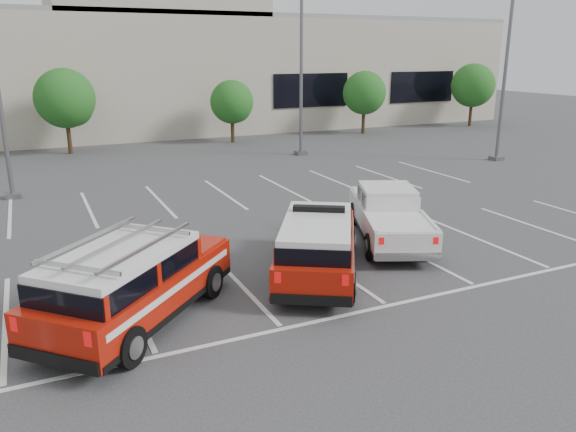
% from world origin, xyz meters
% --- Properties ---
extents(ground, '(120.00, 120.00, 0.00)m').
position_xyz_m(ground, '(0.00, 0.00, 0.00)').
color(ground, '#38383A').
rests_on(ground, ground).
extents(stall_markings, '(23.00, 15.00, 0.01)m').
position_xyz_m(stall_markings, '(0.00, 4.50, 0.01)').
color(stall_markings, silver).
rests_on(stall_markings, ground).
extents(convention_building, '(60.00, 16.99, 13.20)m').
position_xyz_m(convention_building, '(0.18, 31.86, 4.72)').
color(convention_building, '#BAAE9D').
rests_on(convention_building, ground).
extents(tree_mid_left, '(3.37, 3.37, 4.85)m').
position_xyz_m(tree_mid_left, '(-4.91, 22.05, 3.04)').
color(tree_mid_left, '#3F2B19').
rests_on(tree_mid_left, ground).
extents(tree_mid_right, '(2.77, 2.77, 3.99)m').
position_xyz_m(tree_mid_right, '(5.09, 22.05, 2.50)').
color(tree_mid_right, '#3F2B19').
rests_on(tree_mid_right, ground).
extents(tree_right, '(3.07, 3.07, 4.42)m').
position_xyz_m(tree_right, '(15.09, 22.05, 2.77)').
color(tree_right, '#3F2B19').
rests_on(tree_right, ground).
extents(tree_far_right, '(3.37, 3.37, 4.85)m').
position_xyz_m(tree_far_right, '(25.09, 22.05, 3.04)').
color(tree_far_right, '#3F2B19').
rests_on(tree_far_right, ground).
extents(light_pole_mid, '(0.90, 0.60, 10.24)m').
position_xyz_m(light_pole_mid, '(7.00, 16.00, 5.19)').
color(light_pole_mid, '#59595E').
rests_on(light_pole_mid, ground).
extents(light_pole_right, '(0.90, 0.60, 10.24)m').
position_xyz_m(light_pole_right, '(16.00, 10.00, 5.19)').
color(light_pole_right, '#59595E').
rests_on(light_pole_right, ground).
extents(fire_chief_suv, '(4.23, 5.34, 1.80)m').
position_xyz_m(fire_chief_suv, '(-0.63, -0.51, 0.73)').
color(fire_chief_suv, '#A11407').
rests_on(fire_chief_suv, ground).
extents(white_pickup, '(3.79, 5.56, 1.62)m').
position_xyz_m(white_pickup, '(2.79, 1.19, 0.65)').
color(white_pickup, silver).
rests_on(white_pickup, ground).
extents(ladder_suv, '(5.06, 5.08, 2.03)m').
position_xyz_m(ladder_suv, '(-5.49, -1.21, 0.81)').
color(ladder_suv, '#A11407').
rests_on(ladder_suv, ground).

